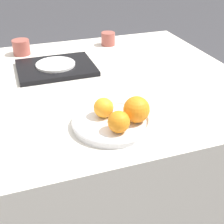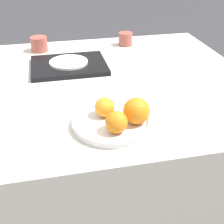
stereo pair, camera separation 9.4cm
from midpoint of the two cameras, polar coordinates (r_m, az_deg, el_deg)
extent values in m
plane|color=#38383D|center=(1.69, -5.15, -17.79)|extent=(12.00, 12.00, 0.00)
cube|color=silver|center=(1.44, -5.82, -8.09)|extent=(1.53, 1.07, 0.73)
cylinder|color=silver|center=(0.97, 2.80, -2.16)|extent=(0.24, 0.24, 0.02)
torus|color=silver|center=(0.96, 2.81, -1.69)|extent=(0.25, 0.25, 0.02)
sphere|color=orange|center=(0.97, 1.43, 0.81)|extent=(0.06, 0.06, 0.06)
sphere|color=orange|center=(0.89, 3.83, -1.97)|extent=(0.07, 0.07, 0.07)
sphere|color=orange|center=(0.94, 7.39, 0.12)|extent=(0.08, 0.08, 0.08)
cube|color=black|center=(1.39, -5.97, 8.44)|extent=(0.32, 0.26, 0.02)
cylinder|color=white|center=(1.38, -6.00, 9.01)|extent=(0.17, 0.17, 0.01)
cylinder|color=#9E4C42|center=(1.66, 4.14, 13.15)|extent=(0.07, 0.07, 0.07)
cylinder|color=#9E4C42|center=(1.60, -11.53, 12.03)|extent=(0.08, 0.08, 0.07)
camera|label=1|loc=(0.05, -87.14, 1.70)|focal=50.00mm
camera|label=2|loc=(0.05, 92.86, -1.70)|focal=50.00mm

